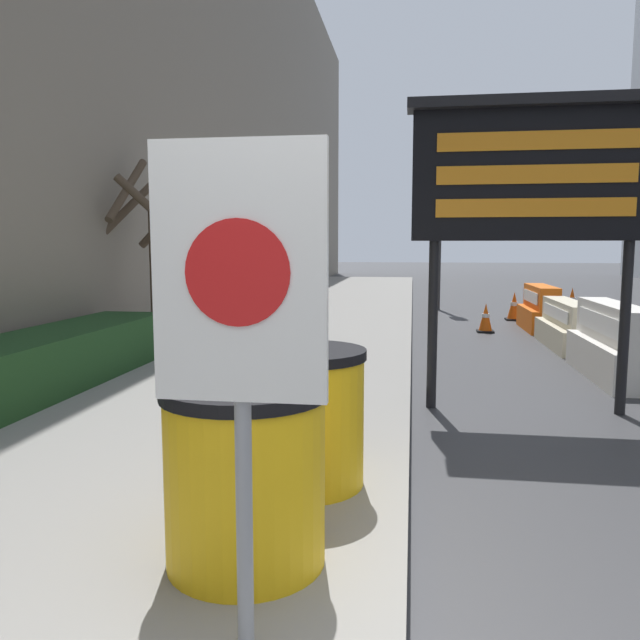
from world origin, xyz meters
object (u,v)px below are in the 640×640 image
at_px(warning_sign, 240,312).
at_px(traffic_cone_far, 486,318).
at_px(jersey_barrier_white, 614,346).
at_px(traffic_cone_near, 514,306).
at_px(barrel_drum_foreground, 245,473).
at_px(barrel_drum_middle, 304,416).
at_px(jersey_barrier_cream, 567,327).
at_px(traffic_cone_mid, 572,302).
at_px(traffic_light_near_curb, 440,204).
at_px(message_board, 533,175).
at_px(jersey_barrier_orange_far, 541,311).

bearing_deg(warning_sign, traffic_cone_far, 78.95).
xyz_separation_m(jersey_barrier_white, traffic_cone_near, (-0.26, 6.11, -0.10)).
xyz_separation_m(barrel_drum_foreground, barrel_drum_middle, (0.10, 1.01, 0.00)).
xyz_separation_m(jersey_barrier_cream, traffic_cone_near, (-0.26, 3.72, -0.02)).
height_order(jersey_barrier_white, traffic_cone_near, jersey_barrier_white).
distance_m(barrel_drum_foreground, warning_sign, 1.12).
height_order(barrel_drum_middle, traffic_cone_mid, barrel_drum_middle).
xyz_separation_m(barrel_drum_foreground, traffic_light_near_curb, (1.42, 13.51, 2.12)).
relative_size(barrel_drum_middle, jersey_barrier_cream, 0.40).
distance_m(barrel_drum_foreground, jersey_barrier_cream, 8.44).
height_order(barrel_drum_foreground, jersey_barrier_cream, barrel_drum_foreground).
bearing_deg(warning_sign, jersey_barrier_cream, 70.05).
bearing_deg(traffic_cone_far, jersey_barrier_cream, -55.86).
bearing_deg(message_board, warning_sign, -111.56).
xyz_separation_m(barrel_drum_middle, message_board, (1.79, 2.59, 1.74)).
bearing_deg(barrel_drum_foreground, traffic_cone_far, 77.05).
xyz_separation_m(barrel_drum_foreground, traffic_cone_far, (2.16, 9.41, -0.31)).
bearing_deg(traffic_cone_near, jersey_barrier_orange_far, -80.74).
bearing_deg(jersey_barrier_orange_far, jersey_barrier_cream, -90.00).
height_order(jersey_barrier_white, traffic_cone_mid, jersey_barrier_white).
bearing_deg(message_board, jersey_barrier_white, 52.37).
bearing_deg(message_board, traffic_cone_mid, 73.89).
distance_m(warning_sign, traffic_cone_far, 10.38).
bearing_deg(jersey_barrier_white, barrel_drum_foreground, -121.25).
bearing_deg(message_board, jersey_barrier_cream, 71.76).
bearing_deg(traffic_cone_mid, jersey_barrier_orange_far, -114.08).
bearing_deg(barrel_drum_foreground, jersey_barrier_orange_far, 71.76).
bearing_deg(barrel_drum_foreground, jersey_barrier_cream, 67.20).
distance_m(warning_sign, traffic_cone_mid, 14.20).
height_order(barrel_drum_foreground, traffic_light_near_curb, traffic_light_near_curb).
xyz_separation_m(barrel_drum_middle, warning_sign, (0.08, -1.73, 0.85)).
bearing_deg(traffic_cone_near, message_board, -98.06).
height_order(warning_sign, jersey_barrier_white, warning_sign).
height_order(jersey_barrier_orange_far, traffic_cone_mid, jersey_barrier_orange_far).
bearing_deg(jersey_barrier_cream, traffic_cone_mid, 75.71).
relative_size(barrel_drum_middle, traffic_cone_far, 1.54).
height_order(barrel_drum_foreground, jersey_barrier_white, barrel_drum_foreground).
bearing_deg(warning_sign, traffic_cone_mid, 72.10).
distance_m(jersey_barrier_cream, traffic_cone_mid, 5.14).
height_order(traffic_cone_near, traffic_cone_mid, traffic_cone_mid).
height_order(traffic_cone_near, traffic_light_near_curb, traffic_light_near_curb).
height_order(message_board, jersey_barrier_white, message_board).
xyz_separation_m(message_board, jersey_barrier_white, (1.38, 1.78, -1.92)).
relative_size(warning_sign, traffic_cone_near, 2.93).
bearing_deg(barrel_drum_foreground, barrel_drum_middle, 84.10).
relative_size(barrel_drum_foreground, jersey_barrier_orange_far, 0.50).
distance_m(traffic_cone_far, traffic_light_near_curb, 4.83).
bearing_deg(message_board, traffic_cone_far, 87.33).
bearing_deg(traffic_cone_far, message_board, -92.67).
distance_m(warning_sign, jersey_barrier_cream, 9.10).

